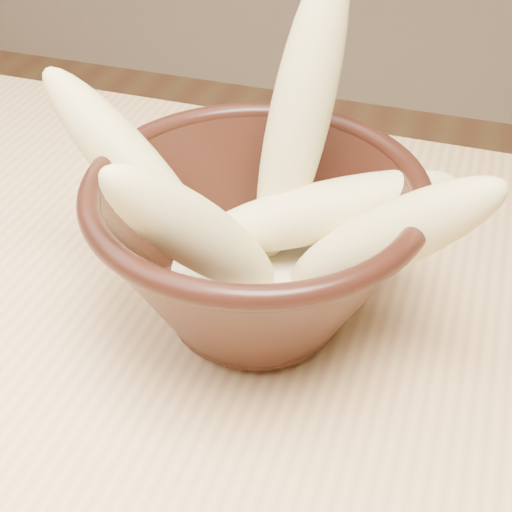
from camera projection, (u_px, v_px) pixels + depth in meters
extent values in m
cube|color=#E2BB7C|center=(300.00, 429.00, 0.49)|extent=(1.20, 0.80, 0.04)
cylinder|color=tan|center=(17.00, 325.00, 1.11)|extent=(0.05, 0.05, 0.71)
cylinder|color=black|center=(256.00, 314.00, 0.55)|extent=(0.10, 0.10, 0.01)
cylinder|color=black|center=(256.00, 290.00, 0.53)|extent=(0.10, 0.10, 0.01)
torus|color=black|center=(256.00, 188.00, 0.48)|extent=(0.24, 0.24, 0.02)
cylinder|color=beige|center=(256.00, 278.00, 0.52)|extent=(0.13, 0.13, 0.02)
ellipsoid|color=#CFC17A|center=(301.00, 113.00, 0.50)|extent=(0.07, 0.13, 0.22)
ellipsoid|color=#CFC17A|center=(133.00, 170.00, 0.51)|extent=(0.18, 0.08, 0.16)
ellipsoid|color=#CFC17A|center=(389.00, 237.00, 0.46)|extent=(0.16, 0.05, 0.14)
ellipsoid|color=#CFC17A|center=(324.00, 212.00, 0.50)|extent=(0.20, 0.12, 0.08)
ellipsoid|color=#CFC17A|center=(198.00, 234.00, 0.45)|extent=(0.12, 0.14, 0.16)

